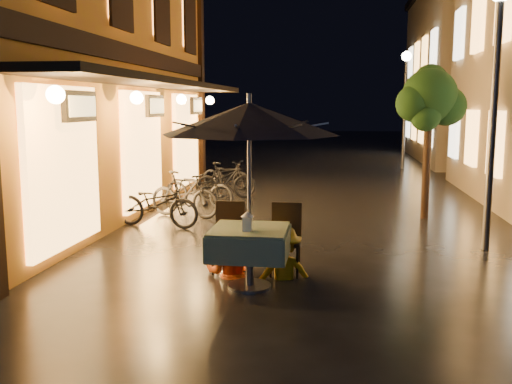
# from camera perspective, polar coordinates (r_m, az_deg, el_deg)

# --- Properties ---
(ground) EXTENTS (90.00, 90.00, 0.00)m
(ground) POSITION_cam_1_polar(r_m,az_deg,el_deg) (7.82, 3.54, -8.58)
(ground) COLOR black
(ground) RESTS_ON ground
(west_building) EXTENTS (5.90, 11.40, 7.40)m
(west_building) POSITION_cam_1_polar(r_m,az_deg,el_deg) (13.13, -21.32, 14.20)
(west_building) COLOR #CA7B36
(west_building) RESTS_ON ground
(east_building_far) EXTENTS (7.30, 10.30, 7.30)m
(east_building_far) POSITION_cam_1_polar(r_m,az_deg,el_deg) (26.40, 23.68, 10.88)
(east_building_far) COLOR #A09880
(east_building_far) RESTS_ON ground
(street_tree) EXTENTS (1.43, 1.20, 3.15)m
(street_tree) POSITION_cam_1_polar(r_m,az_deg,el_deg) (12.10, 17.02, 8.80)
(street_tree) COLOR black
(street_tree) RESTS_ON ground
(streetlamp_near) EXTENTS (0.36, 0.36, 4.23)m
(streetlamp_near) POSITION_cam_1_polar(r_m,az_deg,el_deg) (9.77, 22.91, 11.54)
(streetlamp_near) COLOR #59595E
(streetlamp_near) RESTS_ON ground
(streetlamp_far) EXTENTS (0.36, 0.36, 4.23)m
(streetlamp_far) POSITION_cam_1_polar(r_m,az_deg,el_deg) (21.59, 14.73, 9.99)
(streetlamp_far) COLOR #59595E
(streetlamp_far) RESTS_ON ground
(cafe_table) EXTENTS (0.99, 0.99, 0.78)m
(cafe_table) POSITION_cam_1_polar(r_m,az_deg,el_deg) (7.26, -0.66, -5.11)
(cafe_table) COLOR #59595E
(cafe_table) RESTS_ON ground
(patio_umbrella) EXTENTS (2.22, 2.22, 2.46)m
(patio_umbrella) POSITION_cam_1_polar(r_m,az_deg,el_deg) (7.05, -0.69, 7.30)
(patio_umbrella) COLOR #59595E
(patio_umbrella) RESTS_ON ground
(cafe_chair_left) EXTENTS (0.42, 0.42, 0.97)m
(cafe_chair_left) POSITION_cam_1_polar(r_m,az_deg,el_deg) (8.04, -2.69, -4.11)
(cafe_chair_left) COLOR black
(cafe_chair_left) RESTS_ON ground
(cafe_chair_right) EXTENTS (0.42, 0.42, 0.97)m
(cafe_chair_right) POSITION_cam_1_polar(r_m,az_deg,el_deg) (7.93, 3.01, -4.29)
(cafe_chair_right) COLOR black
(cafe_chair_right) RESTS_ON ground
(table_lantern) EXTENTS (0.16, 0.16, 0.25)m
(table_lantern) POSITION_cam_1_polar(r_m,az_deg,el_deg) (7.02, -0.88, -2.81)
(table_lantern) COLOR white
(table_lantern) RESTS_ON cafe_table
(person_orange) EXTENTS (0.75, 0.60, 1.49)m
(person_orange) POSITION_cam_1_polar(r_m,az_deg,el_deg) (7.79, -2.57, -2.96)
(person_orange) COLOR orange
(person_orange) RESTS_ON ground
(person_yellow) EXTENTS (0.99, 0.75, 1.37)m
(person_yellow) POSITION_cam_1_polar(r_m,az_deg,el_deg) (7.68, 2.76, -3.61)
(person_yellow) COLOR #CE970B
(person_yellow) RESTS_ON ground
(bicycle_0) EXTENTS (1.82, 0.90, 0.91)m
(bicycle_0) POSITION_cam_1_polar(r_m,az_deg,el_deg) (11.05, -9.91, -1.14)
(bicycle_0) COLOR black
(bicycle_0) RESTS_ON ground
(bicycle_1) EXTENTS (1.67, 0.89, 0.96)m
(bicycle_1) POSITION_cam_1_polar(r_m,az_deg,el_deg) (11.92, -7.16, -0.24)
(bicycle_1) COLOR black
(bicycle_1) RESTS_ON ground
(bicycle_2) EXTENTS (1.83, 1.01, 0.91)m
(bicycle_2) POSITION_cam_1_polar(r_m,az_deg,el_deg) (12.96, -5.75, 0.38)
(bicycle_2) COLOR black
(bicycle_2) RESTS_ON ground
(bicycle_3) EXTENTS (1.57, 0.74, 0.91)m
(bicycle_3) POSITION_cam_1_polar(r_m,az_deg,el_deg) (14.27, -3.03, 1.17)
(bicycle_3) COLOR black
(bicycle_3) RESTS_ON ground
(bicycle_4) EXTENTS (1.60, 1.08, 0.80)m
(bicycle_4) POSITION_cam_1_polar(r_m,az_deg,el_deg) (15.94, -3.05, 1.76)
(bicycle_4) COLOR black
(bicycle_4) RESTS_ON ground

